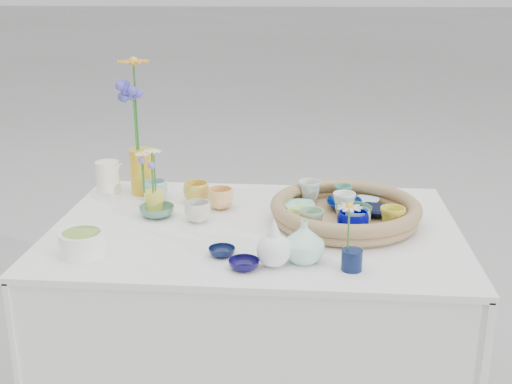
{
  "coord_description": "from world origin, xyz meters",
  "views": [
    {
      "loc": [
        0.16,
        -1.87,
        1.49
      ],
      "look_at": [
        0.0,
        0.02,
        0.87
      ],
      "focal_mm": 45.0,
      "sensor_mm": 36.0,
      "label": 1
    }
  ],
  "objects": [
    {
      "name": "tray_ceramic_11",
      "position": [
        0.31,
        -0.05,
        0.81
      ],
      "size": [
        0.09,
        0.09,
        0.06
      ],
      "primitive_type": "imported",
      "rotation": [
        0.0,
        0.0,
        -0.11
      ],
      "color": "#85B8B1",
      "rests_on": "wicker_tray"
    },
    {
      "name": "bud_vase_seafoam",
      "position": [
        0.15,
        -0.26,
        0.82
      ],
      "size": [
        0.14,
        0.14,
        0.12
      ],
      "primitive_type": "imported",
      "rotation": [
        0.0,
        0.0,
        -0.25
      ],
      "color": "#B4EDD9",
      "rests_on": "display_table"
    },
    {
      "name": "tray_ceramic_12",
      "position": [
        0.28,
        0.21,
        0.81
      ],
      "size": [
        0.07,
        0.07,
        0.06
      ],
      "primitive_type": "imported",
      "rotation": [
        0.0,
        0.0,
        0.13
      ],
      "color": "#489375",
      "rests_on": "wicker_tray"
    },
    {
      "name": "gerbera",
      "position": [
        -0.44,
        0.29,
        1.08
      ],
      "size": [
        0.16,
        0.16,
        0.33
      ],
      "primitive_type": null,
      "rotation": [
        0.0,
        0.0,
        0.3
      ],
      "color": "orange",
      "rests_on": "tall_vase_yellow"
    },
    {
      "name": "bud_vase_paleblue",
      "position": [
        0.07,
        -0.29,
        0.84
      ],
      "size": [
        0.12,
        0.12,
        0.14
      ],
      "primitive_type": null,
      "rotation": [
        0.0,
        0.0,
        -0.41
      ],
      "color": "white",
      "rests_on": "display_table"
    },
    {
      "name": "loose_ceramic_5",
      "position": [
        -0.37,
        0.22,
        0.8
      ],
      "size": [
        0.09,
        0.09,
        0.07
      ],
      "primitive_type": "imported",
      "rotation": [
        0.0,
        0.0,
        0.05
      ],
      "color": "#8FBEB5",
      "rests_on": "display_table"
    },
    {
      "name": "loose_ceramic_4",
      "position": [
        -0.07,
        -0.24,
        0.78
      ],
      "size": [
        0.08,
        0.08,
        0.02
      ],
      "primitive_type": "imported",
      "rotation": [
        0.0,
        0.0,
        0.1
      ],
      "color": "#0B153C",
      "rests_on": "display_table"
    },
    {
      "name": "hydrangea",
      "position": [
        -0.44,
        0.28,
        1.03
      ],
      "size": [
        0.1,
        0.1,
        0.29
      ],
      "primitive_type": null,
      "rotation": [
        0.0,
        0.0,
        0.34
      ],
      "color": "#434AA2",
      "rests_on": "tall_vase_yellow"
    },
    {
      "name": "loose_ceramic_3",
      "position": [
        -0.19,
        0.02,
        0.8
      ],
      "size": [
        0.11,
        0.11,
        0.07
      ],
      "primitive_type": "imported",
      "rotation": [
        0.0,
        0.0,
        -0.36
      ],
      "color": "beige",
      "rests_on": "display_table"
    },
    {
      "name": "daisy_cup",
      "position": [
        -0.35,
        0.11,
        0.8
      ],
      "size": [
        0.08,
        0.08,
        0.07
      ],
      "primitive_type": "cylinder",
      "rotation": [
        0.0,
        0.0,
        0.26
      ],
      "color": "#F0E54B",
      "rests_on": "display_table"
    },
    {
      "name": "daisy_posy",
      "position": [
        -0.36,
        0.1,
        0.91
      ],
      "size": [
        0.08,
        0.08,
        0.15
      ],
      "primitive_type": null,
      "rotation": [
        0.0,
        0.0,
        -0.02
      ],
      "color": "white",
      "rests_on": "daisy_cup"
    },
    {
      "name": "tray_ceramic_5",
      "position": [
        0.13,
        0.1,
        0.8
      ],
      "size": [
        0.11,
        0.11,
        0.03
      ],
      "primitive_type": "imported",
      "rotation": [
        0.0,
        0.0,
        0.09
      ],
      "color": "#99EDC4",
      "rests_on": "wicker_tray"
    },
    {
      "name": "loose_ceramic_1",
      "position": [
        -0.13,
        0.15,
        0.8
      ],
      "size": [
        0.11,
        0.11,
        0.07
      ],
      "primitive_type": "imported",
      "rotation": [
        0.0,
        0.0,
        -0.21
      ],
      "color": "#EFB467",
      "rests_on": "display_table"
    },
    {
      "name": "tall_vase_yellow",
      "position": [
        -0.43,
        0.29,
        0.85
      ],
      "size": [
        0.11,
        0.11,
        0.16
      ],
      "primitive_type": "cylinder",
      "rotation": [
        0.0,
        0.0,
        -0.4
      ],
      "color": "gold",
      "rests_on": "display_table"
    },
    {
      "name": "tray_ceramic_8",
      "position": [
        0.36,
        0.18,
        0.79
      ],
      "size": [
        0.11,
        0.11,
        0.02
      ],
      "primitive_type": "imported",
      "rotation": [
        0.0,
        0.0,
        -0.41
      ],
      "color": "#AAE0F5",
      "rests_on": "wicker_tray"
    },
    {
      "name": "tray_ceramic_3",
      "position": [
        0.31,
        0.05,
        0.8
      ],
      "size": [
        0.14,
        0.14,
        0.04
      ],
      "primitive_type": "imported",
      "rotation": [
        0.0,
        0.0,
        0.22
      ],
      "color": "#538F5B",
      "rests_on": "wicker_tray"
    },
    {
      "name": "tray_ceramic_2",
      "position": [
        0.41,
        -0.04,
        0.82
      ],
      "size": [
        0.1,
        0.1,
        0.07
      ],
      "primitive_type": "imported",
      "rotation": [
        0.0,
        0.0,
        -0.32
      ],
      "color": "gold",
      "rests_on": "wicker_tray"
    },
    {
      "name": "wicker_tray",
      "position": [
        0.28,
        0.05,
        0.8
      ],
      "size": [
        0.47,
        0.47,
        0.08
      ],
      "primitive_type": null,
      "color": "brown",
      "rests_on": "display_table"
    },
    {
      "name": "tray_ceramic_0",
      "position": [
        0.28,
        0.13,
        0.8
      ],
      "size": [
        0.12,
        0.12,
        0.03
      ],
      "primitive_type": "imported",
      "rotation": [
        0.0,
        0.0,
        0.01
      ],
      "color": "#000E4A",
      "rests_on": "wicker_tray"
    },
    {
      "name": "single_daisy",
      "position": [
        0.27,
        -0.29,
        0.88
      ],
      "size": [
        0.08,
        0.08,
        0.14
      ],
      "primitive_type": null,
      "rotation": [
        0.0,
        0.0,
        -0.1
      ],
      "color": "silver",
      "rests_on": "bud_vase_cobalt"
    },
    {
      "name": "tray_ceramic_9",
      "position": [
        0.29,
        -0.1,
        0.82
      ],
      "size": [
        0.09,
        0.09,
        0.07
      ],
      "primitive_type": "imported",
      "rotation": [
        0.0,
        0.0,
        0.01
      ],
      "color": "#00016E",
      "rests_on": "wicker_tray"
    },
    {
      "name": "tray_ceramic_4",
      "position": [
        0.17,
        -0.08,
        0.82
      ],
      "size": [
        0.08,
        0.08,
        0.07
      ],
      "primitive_type": "imported",
      "rotation": [
        0.0,
        0.0,
        0.12
      ],
      "color": "#80A881",
      "rests_on": "wicker_tray"
    },
    {
      "name": "tray_ceramic_10",
      "position": [
        0.14,
        0.03,
        0.8
      ],
      "size": [
        0.1,
        0.1,
        0.03
      ],
      "primitive_type": "imported",
      "rotation": [
        0.0,
        0.0,
        -0.15
      ],
      "color": "#DFD96D",
      "rests_on": "wicker_tray"
    },
    {
      "name": "loose_ceramic_0",
      "position": [
        -0.22,
        0.21,
        0.8
      ],
      "size": [
        0.09,
        0.09,
        0.07
      ],
      "primitive_type": "imported",
      "rotation": [
        0.0,
        0.0,
        -0.02
      ],
      "color": "gold",
      "rests_on": "display_table"
    },
    {
      "name": "white_pitcher",
      "position": [
        -0.56,
        0.29,
        0.82
      ],
      "size": [
        0.13,
        0.11,
        0.11
      ],
      "primitive_type": null,
      "rotation": [
        0.0,
        0.0,
        0.18
      ],
      "color": "white",
      "rests_on": "display_table"
    },
    {
      "name": "bud_vase_cobalt",
      "position": [
        0.28,
        -0.3,
        0.79
      ],
      "size": [
        0.06,
        0.06,
        0.06
      ],
      "primitive_type": "cylinder",
      "rotation": [
        0.0,
        0.0,
        -0.07
      ],
      "color": "#0B173E",
      "rests_on": "display_table"
    },
    {
      "name": "tray_ceramic_7",
      "position": [
        0.28,
        0.09,
        0.82
      ],
      "size": [
        0.09,
        0.09,
        0.07
      ],
      "primitive_type": "imported",
      "rotation": [
        0.0,
        0.0,
        0.34
      ],
      "color": "white",
      "rests_on": "wicker_tray"
    },
    {
      "name": "loose_ceramic_6",
      "position": [
        -0.0,
        -0.32,
        0.78
      ],
      "size": [
        0.1,
        0.1,
        0.03
      ],
      "primitive_type": "imported",
      "rotation": [
        0.0,
        0.0,
        0.23
      ],
      "color": "#0D0840",
      "rests_on": "display_table"
    },
    {
      "name": "loose_ceramic_2",
      "position": [
        -0.33,
        0.06,
        0.78
      ],
      "size": [
        0.14,
        0.14,
        0.04
      ],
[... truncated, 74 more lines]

